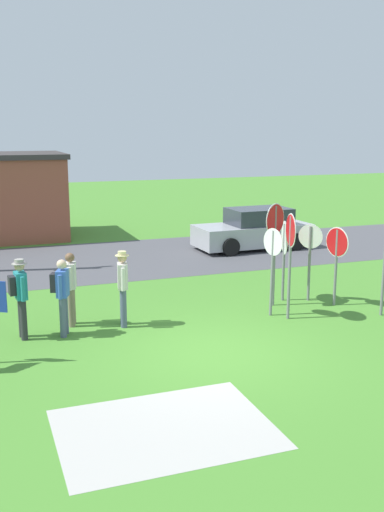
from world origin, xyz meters
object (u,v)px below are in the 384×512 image
Objects in this scene: stop_sign_rear_right at (310,250)px; stop_sign_leaning_right at (273,257)px; parked_car_on_street at (254,230)px; stop_sign_tallest at (290,247)px; stop_sign_center_cluster at (284,246)px; stop_sign_far_back at (275,236)px; stop_sign_leaning_left at (337,253)px; person_with_sunhat at (20,293)px; person_near_signs at (123,284)px; person_in_blue at (70,284)px; person_holding_notes at (62,292)px.

stop_sign_rear_right is 0.95× the size of stop_sign_leaning_right.
stop_sign_tallest is at bearing -110.43° from parked_car_on_street.
stop_sign_rear_right is 0.96× the size of stop_sign_center_cluster.
stop_sign_far_back is (0.43, 0.72, 0.38)m from stop_sign_leaning_right.
stop_sign_center_cluster is (-2.32, -6.52, 0.75)m from parked_car_on_street.
stop_sign_leaning_left is at bearing -39.93° from stop_sign_center_cluster.
person_with_sunhat is (-6.65, -0.67, -0.43)m from stop_sign_center_cluster.
stop_sign_leaning_right is at bearing -130.27° from stop_sign_center_cluster.
stop_sign_far_back reaches higher than stop_sign_tallest.
parked_car_on_street is 9.80m from person_near_signs.
stop_sign_center_cluster is (-0.62, 0.24, 0.09)m from stop_sign_rear_right.
stop_sign_leaning_left is 6.58m from person_in_blue.
stop_sign_rear_right reaches higher than person_in_blue.
person_with_sunhat is at bearing 172.91° from stop_sign_tallest.
person_with_sunhat reaches higher than parked_car_on_street.
stop_sign_rear_right is 1.00× the size of stop_sign_leaning_left.
person_holding_notes reaches higher than parked_car_on_street.
person_near_signs is 1.20m from person_in_blue.
person_with_sunhat is at bearing -141.29° from parked_car_on_street.
stop_sign_center_cluster reaches higher than parked_car_on_street.
stop_sign_tallest reaches higher than stop_sign_leaning_right.
stop_sign_center_cluster is at bearing 65.88° from stop_sign_tallest.
stop_sign_center_cluster is 5.54m from person_in_blue.
parked_car_on_street is 1.67× the size of stop_sign_far_back.
stop_sign_far_back reaches higher than person_with_sunhat.
person_with_sunhat is 2.24m from person_near_signs.
person_near_signs reaches higher than person_holding_notes.
person_in_blue is (-5.52, -0.14, -0.46)m from stop_sign_center_cluster.
parked_car_on_street is at bearing 79.92° from stop_sign_leaning_left.
stop_sign_tallest is 1.45× the size of person_near_signs.
stop_sign_far_back reaches higher than stop_sign_rear_right.
stop_sign_leaning_left is 0.96× the size of stop_sign_center_cluster.
stop_sign_far_back is at bearing 4.88° from person_holding_notes.
stop_sign_far_back reaches higher than stop_sign_center_cluster.
stop_sign_center_cluster is at bearing 158.76° from stop_sign_rear_right.
person_in_blue is (-6.14, 0.10, -0.37)m from stop_sign_rear_right.
person_with_sunhat reaches higher than person_holding_notes.
stop_sign_center_cluster reaches higher than person_in_blue.
person_in_blue is at bearing 25.13° from person_with_sunhat.
stop_sign_leaning_right is (-0.25, 0.38, -0.30)m from stop_sign_tallest.
stop_sign_tallest is at bearing -99.32° from stop_sign_far_back.
stop_sign_leaning_left is (-1.31, -7.37, 0.68)m from parked_car_on_street.
stop_sign_far_back is at bearing 59.40° from stop_sign_leaning_right.
stop_sign_tallest is 1.11m from stop_sign_far_back.
stop_sign_far_back is 1.55× the size of person_holding_notes.
person_near_signs is (1.38, 0.18, 0.00)m from person_holding_notes.
stop_sign_tallest is at bearing -114.12° from stop_sign_center_cluster.
person_with_sunhat is (-6.01, 0.75, -0.72)m from stop_sign_tallest.
stop_sign_leaning_right is at bearing -7.22° from person_near_signs.
person_in_blue is at bearing -139.66° from parked_car_on_street.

